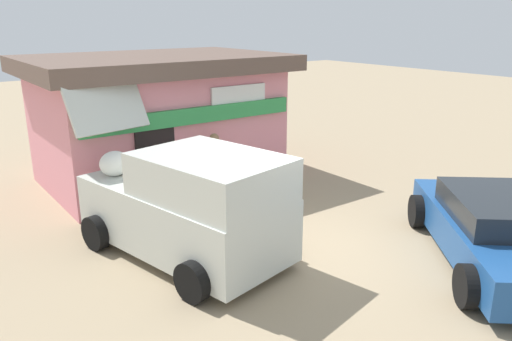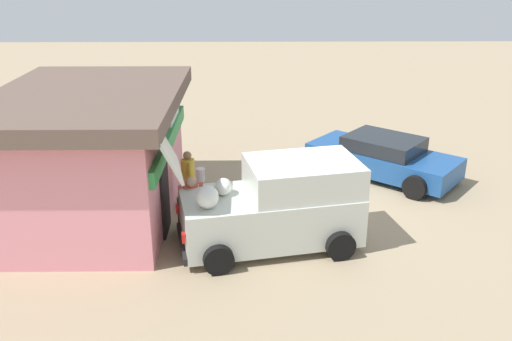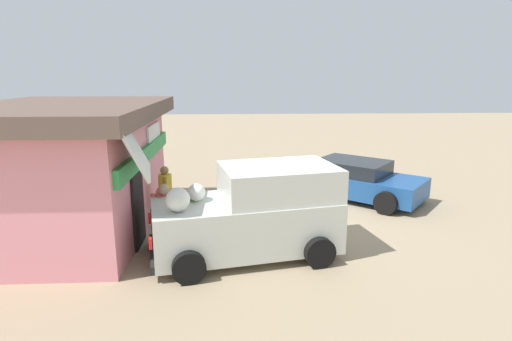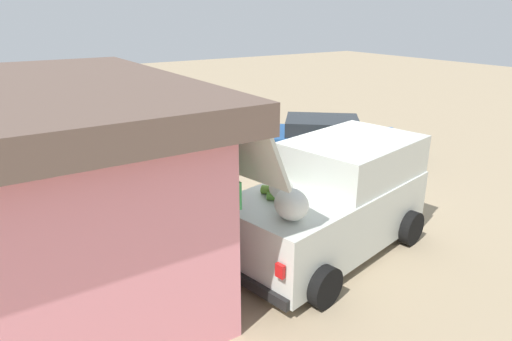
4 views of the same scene
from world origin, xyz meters
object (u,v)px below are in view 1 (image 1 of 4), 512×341
at_px(delivery_van, 189,205).
at_px(vendor_standing, 215,162).
at_px(parked_sedan, 498,230).
at_px(unloaded_banana_pile, 91,201).
at_px(storefront_bar, 158,116).
at_px(paint_bucket, 281,178).
at_px(customer_bending, 165,173).

relative_size(delivery_van, vendor_standing, 2.97).
relative_size(parked_sedan, unloaded_banana_pile, 5.51).
relative_size(storefront_bar, paint_bucket, 15.55).
distance_m(vendor_standing, unloaded_banana_pile, 2.82).
relative_size(customer_bending, paint_bucket, 3.84).
relative_size(delivery_van, paint_bucket, 11.71).
distance_m(vendor_standing, customer_bending, 1.31).
bearing_deg(delivery_van, unloaded_banana_pile, 101.88).
relative_size(vendor_standing, paint_bucket, 3.94).
height_order(storefront_bar, delivery_van, storefront_bar).
xyz_separation_m(storefront_bar, parked_sedan, (2.48, -7.68, -1.05)).
xyz_separation_m(vendor_standing, unloaded_banana_pile, (-2.53, 1.04, -0.70)).
bearing_deg(unloaded_banana_pile, parked_sedan, -53.76).
relative_size(storefront_bar, customer_bending, 4.06).
bearing_deg(vendor_standing, storefront_bar, 96.64).
xyz_separation_m(parked_sedan, customer_bending, (-3.52, 5.29, 0.34)).
height_order(parked_sedan, vendor_standing, vendor_standing).
distance_m(customer_bending, unloaded_banana_pile, 1.85).
bearing_deg(paint_bucket, customer_bending, -179.67).
distance_m(storefront_bar, vendor_standing, 2.37).
bearing_deg(parked_sedan, unloaded_banana_pile, 126.24).
distance_m(delivery_van, parked_sedan, 5.26).
height_order(parked_sedan, customer_bending, customer_bending).
height_order(storefront_bar, vendor_standing, storefront_bar).
distance_m(unloaded_banana_pile, paint_bucket, 4.52).
height_order(storefront_bar, parked_sedan, storefront_bar).
xyz_separation_m(vendor_standing, paint_bucket, (1.84, -0.13, -0.70)).
bearing_deg(customer_bending, delivery_van, -105.56).
height_order(storefront_bar, paint_bucket, storefront_bar).
height_order(vendor_standing, customer_bending, vendor_standing).
bearing_deg(storefront_bar, vendor_standing, -83.36).
bearing_deg(unloaded_banana_pile, customer_bending, -44.23).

